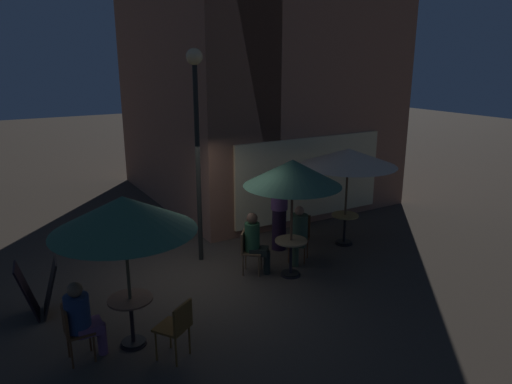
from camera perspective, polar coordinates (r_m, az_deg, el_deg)
ground_plane at (r=9.73m, az=-7.03°, el=-10.16°), size 60.00×60.00×0.00m
cafe_building at (r=13.54m, az=-2.23°, el=16.89°), size 6.35×7.19×9.02m
street_lamp_near_corner at (r=9.74m, az=-7.16°, el=8.87°), size 0.33×0.33×4.43m
menu_sandwich_board at (r=8.93m, az=-24.62°, el=-10.54°), size 0.72×0.62×0.96m
cafe_table_0 at (r=7.61m, az=-14.74°, el=-13.80°), size 0.67×0.67×0.78m
cafe_table_1 at (r=11.34m, az=10.59°, el=-3.83°), size 0.62×0.62×0.72m
cafe_table_2 at (r=9.58m, az=4.21°, el=-7.11°), size 0.64×0.64×0.76m
patio_umbrella_0 at (r=6.99m, az=-15.62°, el=-2.62°), size 2.09×2.09×2.37m
patio_umbrella_1 at (r=10.92m, az=11.01°, el=4.06°), size 2.20×2.20×2.28m
patio_umbrella_2 at (r=9.08m, az=4.41°, el=2.25°), size 1.90×1.90×2.39m
cafe_chair_0 at (r=7.15m, az=-9.46°, el=-15.40°), size 0.60×0.60×0.90m
cafe_chair_1 at (r=7.49m, az=-21.10°, el=-15.02°), size 0.39×0.39×0.87m
cafe_chair_2 at (r=10.34m, az=5.25°, el=-4.99°), size 0.60×0.60×0.98m
cafe_chair_3 at (r=9.66m, az=-0.97°, el=-6.72°), size 0.57×0.57×0.89m
patron_seated_0 at (r=7.42m, az=-20.20°, el=-13.75°), size 0.55×0.35×1.23m
patron_seated_1 at (r=10.17m, az=5.11°, el=-4.64°), size 0.55×0.54×1.23m
patron_seated_2 at (r=9.57m, az=-0.14°, el=-5.75°), size 0.50×0.47×1.29m
patron_standing_3 at (r=10.75m, az=2.80°, el=-2.60°), size 0.38×0.38×1.71m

